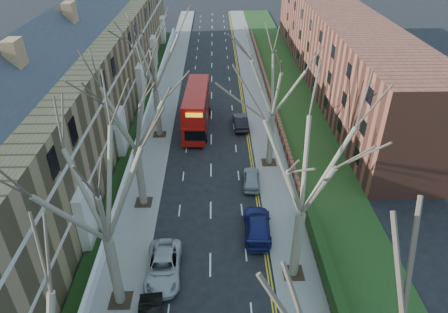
{
  "coord_description": "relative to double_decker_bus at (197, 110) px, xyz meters",
  "views": [
    {
      "loc": [
        0.51,
        -10.86,
        21.43
      ],
      "look_at": [
        1.2,
        18.84,
        2.85
      ],
      "focal_mm": 32.0,
      "sensor_mm": 36.0,
      "label": 1
    }
  ],
  "objects": [
    {
      "name": "car_left_far",
      "position": [
        -1.55,
        -21.73,
        -1.47
      ],
      "size": [
        2.41,
        5.07,
        1.4
      ],
      "primitive_type": "imported",
      "rotation": [
        0.0,
        0.0,
        0.02
      ],
      "color": "#A9A7AD",
      "rests_on": "ground"
    },
    {
      "name": "pavement_left",
      "position": [
        -4.38,
        9.02,
        -2.1
      ],
      "size": [
        3.0,
        102.0,
        0.12
      ],
      "primitive_type": "cube",
      "color": "slate",
      "rests_on": "ground"
    },
    {
      "name": "double_decker_bus",
      "position": [
        0.0,
        0.0,
        0.0
      ],
      "size": [
        3.02,
        10.6,
        4.41
      ],
      "rotation": [
        0.0,
        0.0,
        3.1
      ],
      "color": "#A4100B",
      "rests_on": "ground"
    },
    {
      "name": "tree_right_mid",
      "position": [
        7.32,
        -21.98,
        7.39
      ],
      "size": [
        10.5,
        10.5,
        14.71
      ],
      "color": "#766A54",
      "rests_on": "ground"
    },
    {
      "name": "tree_right_far",
      "position": [
        7.32,
        -7.98,
        7.08
      ],
      "size": [
        10.15,
        10.15,
        14.22
      ],
      "color": "#766A54",
      "rests_on": "ground"
    },
    {
      "name": "flats_right",
      "position": [
        19.08,
        13.02,
        2.82
      ],
      "size": [
        13.97,
        54.0,
        10.0
      ],
      "color": "brown",
      "rests_on": "ground"
    },
    {
      "name": "tree_left_mid",
      "position": [
        -4.08,
        -23.98,
        7.39
      ],
      "size": [
        10.5,
        10.5,
        14.71
      ],
      "color": "#766A54",
      "rests_on": "ground"
    },
    {
      "name": "tree_left_dist",
      "position": [
        -4.08,
        -1.98,
        7.39
      ],
      "size": [
        10.5,
        10.5,
        14.71
      ],
      "color": "#766A54",
      "rests_on": "ground"
    },
    {
      "name": "front_wall_left",
      "position": [
        -6.03,
        1.02,
        -1.54
      ],
      "size": [
        0.3,
        78.0,
        1.0
      ],
      "color": "white",
      "rests_on": "ground"
    },
    {
      "name": "pavement_right",
      "position": [
        7.62,
        9.02,
        -2.1
      ],
      "size": [
        3.0,
        102.0,
        0.12
      ],
      "primitive_type": "cube",
      "color": "slate",
      "rests_on": "ground"
    },
    {
      "name": "car_right_near",
      "position": [
        5.23,
        -17.79,
        -1.44
      ],
      "size": [
        2.31,
        5.1,
        1.45
      ],
      "primitive_type": "imported",
      "rotation": [
        0.0,
        0.0,
        3.09
      ],
      "color": "navy",
      "rests_on": "ground"
    },
    {
      "name": "grass_verge_right",
      "position": [
        12.12,
        9.02,
        -2.01
      ],
      "size": [
        6.0,
        102.0,
        0.06
      ],
      "color": "#1E3C15",
      "rests_on": "ground"
    },
    {
      "name": "tree_left_far",
      "position": [
        -4.08,
        -13.98,
        7.08
      ],
      "size": [
        10.15,
        10.15,
        14.22
      ],
      "color": "#766A54",
      "rests_on": "ground"
    },
    {
      "name": "terrace_left",
      "position": [
        -12.03,
        1.02,
        3.37
      ],
      "size": [
        9.7,
        78.0,
        13.6
      ],
      "color": "olive",
      "rests_on": "ground"
    },
    {
      "name": "car_right_mid",
      "position": [
        5.29,
        -11.42,
        -1.52
      ],
      "size": [
        1.75,
        3.88,
        1.3
      ],
      "primitive_type": "imported",
      "rotation": [
        0.0,
        0.0,
        3.08
      ],
      "color": "gray",
      "rests_on": "ground"
    },
    {
      "name": "car_right_far",
      "position": [
        4.95,
        -0.23,
        -1.46
      ],
      "size": [
        1.66,
        4.35,
        1.41
      ],
      "primitive_type": "imported",
      "rotation": [
        0.0,
        0.0,
        3.18
      ],
      "color": "black",
      "rests_on": "ground"
    }
  ]
}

